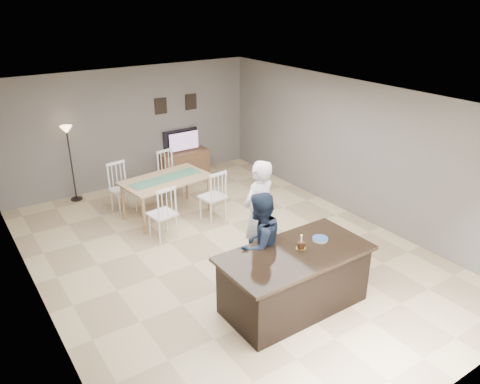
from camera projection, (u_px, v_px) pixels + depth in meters
floor at (226, 253)px, 8.20m from camera, size 8.00×8.00×0.00m
room_shell at (225, 163)px, 7.54m from camera, size 8.00×8.00×8.00m
kitchen_island at (294, 279)px, 6.65m from camera, size 2.15×1.10×0.90m
tv_console at (185, 163)px, 11.56m from camera, size 1.20×0.40×0.60m
television at (182, 141)px, 11.39m from camera, size 0.91×0.12×0.53m
tv_screen_glow at (184, 141)px, 11.33m from camera, size 0.78×0.00×0.78m
picture_frames at (176, 104)px, 11.12m from camera, size 1.10×0.02×0.38m
doorway at (90, 333)px, 4.41m from camera, size 0.00×2.10×2.65m
woman at (258, 214)px, 7.55m from camera, size 0.75×0.58×1.82m
man at (259, 245)px, 6.81m from camera, size 0.90×0.76×1.64m
birthday_cake at (301, 245)px, 6.55m from camera, size 0.14×0.14×0.22m
plate_stack at (320, 239)px, 6.78m from camera, size 0.23×0.23×0.04m
dining_table at (166, 185)px, 9.33m from camera, size 1.84×2.10×1.04m
floor_lamp at (68, 143)px, 9.78m from camera, size 0.25×0.25×1.66m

